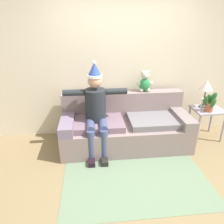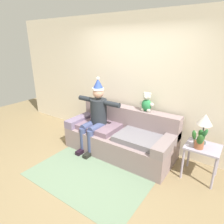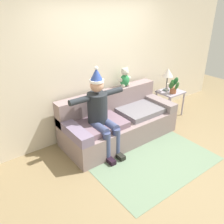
{
  "view_description": "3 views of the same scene",
  "coord_description": "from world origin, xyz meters",
  "views": [
    {
      "loc": [
        -0.59,
        -2.32,
        2.06
      ],
      "look_at": [
        -0.25,
        0.79,
        0.71
      ],
      "focal_mm": 34.33,
      "sensor_mm": 36.0,
      "label": 1
    },
    {
      "loc": [
        1.9,
        -2.04,
        2.15
      ],
      "look_at": [
        -0.14,
        0.9,
        0.86
      ],
      "focal_mm": 31.34,
      "sensor_mm": 36.0,
      "label": 2
    },
    {
      "loc": [
        -2.48,
        -2.1,
        2.48
      ],
      "look_at": [
        -0.27,
        0.83,
        0.68
      ],
      "focal_mm": 37.97,
      "sensor_mm": 36.0,
      "label": 3
    }
  ],
  "objects": [
    {
      "name": "area_rug",
      "position": [
        0.0,
        -0.07,
        0.0
      ],
      "size": [
        2.01,
        1.16,
        0.01
      ],
      "primitive_type": "cube",
      "color": "slate",
      "rests_on": "ground_plane"
    },
    {
      "name": "ground_plane",
      "position": [
        0.0,
        0.0,
        0.0
      ],
      "size": [
        10.0,
        10.0,
        0.0
      ],
      "primitive_type": "plane",
      "color": "olive"
    },
    {
      "name": "potted_plant",
      "position": [
        1.47,
        0.94,
        0.74
      ],
      "size": [
        0.25,
        0.22,
        0.36
      ],
      "color": "#985536",
      "rests_on": "side_table"
    },
    {
      "name": "person_seated",
      "position": [
        -0.5,
        0.84,
        0.76
      ],
      "size": [
        1.02,
        0.77,
        1.51
      ],
      "color": "#23272D",
      "rests_on": "ground_plane"
    },
    {
      "name": "candle_tall",
      "position": [
        1.38,
        1.03,
        0.72
      ],
      "size": [
        0.04,
        0.04,
        0.22
      ],
      "color": "beige",
      "rests_on": "side_table"
    },
    {
      "name": "table_lamp",
      "position": [
        1.48,
        1.14,
        0.97
      ],
      "size": [
        0.24,
        0.24,
        0.51
      ],
      "color": "#42504B",
      "rests_on": "side_table"
    },
    {
      "name": "back_wall",
      "position": [
        0.0,
        1.55,
        1.35
      ],
      "size": [
        7.0,
        0.1,
        2.7
      ],
      "primitive_type": "cube",
      "color": "beige",
      "rests_on": "ground_plane"
    },
    {
      "name": "teddy_bear",
      "position": [
        0.39,
        1.3,
        1.04
      ],
      "size": [
        0.29,
        0.17,
        0.38
      ],
      "color": "#297D44",
      "rests_on": "couch"
    },
    {
      "name": "side_table",
      "position": [
        1.53,
        1.05,
        0.48
      ],
      "size": [
        0.52,
        0.46,
        0.58
      ],
      "color": "#9B93A7",
      "rests_on": "ground_plane"
    },
    {
      "name": "couch",
      "position": [
        0.0,
        1.01,
        0.33
      ],
      "size": [
        2.17,
        0.94,
        0.87
      ],
      "color": "gray",
      "rests_on": "ground_plane"
    }
  ]
}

